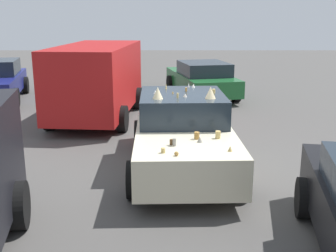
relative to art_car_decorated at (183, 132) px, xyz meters
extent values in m
plane|color=#514F4C|center=(-0.06, 0.00, -0.75)|extent=(60.00, 60.00, 0.00)
cube|color=beige|center=(-0.06, 0.00, -0.13)|extent=(4.61, 1.96, 0.69)
cube|color=#1E2833|center=(0.20, 0.01, 0.49)|extent=(1.97, 1.74, 0.55)
cylinder|color=black|center=(-1.44, -0.98, -0.42)|extent=(0.67, 0.24, 0.66)
cylinder|color=black|center=(-1.50, 0.90, -0.42)|extent=(0.67, 0.24, 0.66)
cylinder|color=black|center=(1.38, -0.90, -0.42)|extent=(0.67, 0.24, 0.66)
cylinder|color=black|center=(1.33, 0.98, -0.42)|extent=(0.67, 0.24, 0.66)
ellipsoid|color=black|center=(0.14, 0.93, -0.17)|extent=(0.15, 0.02, 0.10)
ellipsoid|color=black|center=(-1.32, 0.88, -0.07)|extent=(0.19, 0.03, 0.16)
ellipsoid|color=black|center=(-0.69, 0.90, -0.21)|extent=(0.15, 0.02, 0.14)
ellipsoid|color=black|center=(0.67, 0.94, -0.21)|extent=(0.19, 0.03, 0.15)
ellipsoid|color=black|center=(-1.40, 0.88, 0.01)|extent=(0.13, 0.02, 0.14)
ellipsoid|color=black|center=(-0.65, -0.94, -0.11)|extent=(0.17, 0.02, 0.09)
ellipsoid|color=black|center=(-0.55, 0.91, 0.05)|extent=(0.14, 0.02, 0.13)
ellipsoid|color=black|center=(-1.75, 0.87, 0.01)|extent=(0.12, 0.02, 0.08)
sphere|color=#A87A38|center=(-2.09, 0.17, 0.25)|extent=(0.07, 0.07, 0.07)
cylinder|color=#A87A38|center=(-1.20, -0.20, 0.28)|extent=(0.12, 0.12, 0.13)
cylinder|color=tan|center=(-1.16, -0.58, 0.28)|extent=(0.13, 0.13, 0.14)
cone|color=tan|center=(-1.87, -0.69, 0.26)|extent=(0.10, 0.10, 0.09)
cylinder|color=tan|center=(-1.95, 0.38, 0.26)|extent=(0.09, 0.09, 0.08)
cylinder|color=gray|center=(-1.59, 0.20, 0.28)|extent=(0.09, 0.09, 0.13)
cylinder|color=#51381E|center=(-1.54, 0.24, 0.26)|extent=(0.08, 0.08, 0.10)
cone|color=gray|center=(-1.38, -0.24, 0.27)|extent=(0.14, 0.14, 0.10)
cone|color=gray|center=(-0.16, -0.04, 0.80)|extent=(0.12, 0.12, 0.07)
cone|color=#A87A38|center=(0.21, 0.20, 0.79)|extent=(0.06, 0.06, 0.05)
cone|color=silver|center=(0.96, -0.27, 0.80)|extent=(0.09, 0.09, 0.08)
cone|color=silver|center=(0.99, -0.16, 0.82)|extent=(0.06, 0.06, 0.10)
cone|color=tan|center=(0.76, 0.34, 0.82)|extent=(0.05, 0.05, 0.11)
cylinder|color=#A87A38|center=(0.46, -0.08, 0.80)|extent=(0.06, 0.06, 0.08)
cone|color=silver|center=(0.18, 0.56, 0.80)|extent=(0.11, 0.11, 0.07)
cylinder|color=tan|center=(-0.25, 0.11, 0.81)|extent=(0.04, 0.04, 0.09)
cylinder|color=tan|center=(0.21, -0.63, 0.81)|extent=(0.09, 0.09, 0.09)
cone|color=beige|center=(-0.31, -0.51, 0.88)|extent=(0.20, 0.20, 0.22)
cone|color=beige|center=(-0.34, 0.49, 0.88)|extent=(0.20, 0.20, 0.22)
cube|color=#B21919|center=(4.25, 2.41, 0.51)|extent=(4.95, 2.33, 1.91)
cube|color=#1E2833|center=(2.58, 2.54, 0.89)|extent=(0.26, 1.72, 0.69)
cylinder|color=black|center=(2.74, 1.52, -0.39)|extent=(0.74, 0.30, 0.72)
cylinder|color=black|center=(2.90, 3.52, -0.39)|extent=(0.74, 0.30, 0.72)
cylinder|color=black|center=(5.61, 1.30, -0.39)|extent=(0.74, 0.30, 0.72)
cylinder|color=black|center=(5.77, 3.29, -0.39)|extent=(0.74, 0.30, 0.72)
cylinder|color=black|center=(-2.56, 2.50, -0.39)|extent=(0.75, 0.37, 0.72)
cylinder|color=black|center=(5.85, 5.51, -0.42)|extent=(0.70, 0.35, 0.67)
cylinder|color=black|center=(8.53, 6.05, -0.42)|extent=(0.70, 0.35, 0.67)
cube|color=#1E602D|center=(8.47, 3.01, -0.16)|extent=(4.55, 2.00, 0.62)
cube|color=#1E2833|center=(8.10, 2.99, 0.38)|extent=(2.24, 1.73, 0.46)
cylinder|color=black|center=(9.80, 3.98, -0.42)|extent=(0.67, 0.26, 0.66)
cylinder|color=black|center=(9.90, 2.19, -0.42)|extent=(0.67, 0.26, 0.66)
cylinder|color=black|center=(7.04, 3.83, -0.42)|extent=(0.67, 0.26, 0.66)
cylinder|color=black|center=(7.14, 2.04, -0.42)|extent=(0.67, 0.26, 0.66)
cylinder|color=black|center=(-2.21, -1.81, -0.43)|extent=(0.67, 0.33, 0.64)
cube|color=#1E602D|center=(7.94, -1.00, -0.18)|extent=(4.83, 2.69, 0.61)
cube|color=#1E2833|center=(7.58, -1.07, 0.36)|extent=(2.35, 2.03, 0.48)
cylinder|color=black|center=(9.14, 0.19, -0.43)|extent=(0.66, 0.35, 0.63)
cylinder|color=black|center=(9.51, -1.60, -0.43)|extent=(0.66, 0.35, 0.63)
cylinder|color=black|center=(6.37, -0.39, -0.43)|extent=(0.66, 0.35, 0.63)
cylinder|color=black|center=(6.75, -2.18, -0.43)|extent=(0.66, 0.35, 0.63)
camera|label=1|loc=(-8.17, 0.31, 2.31)|focal=44.61mm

